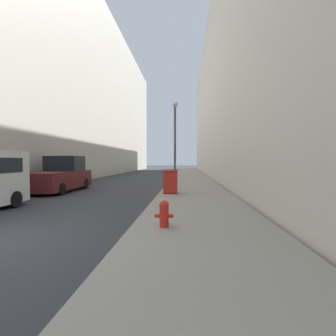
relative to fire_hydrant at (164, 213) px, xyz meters
The scene contains 7 objects.
sidewalk_right 16.43m from the fire_hydrant, 86.46° to the left, with size 3.74×60.00×0.13m.
building_left_glass 30.04m from the fire_hydrant, 121.09° to the left, with size 12.00×60.00×20.02m.
building_right_stone 27.44m from the fire_hydrant, 69.78° to the left, with size 12.00×60.00×18.50m.
fire_hydrant is the anchor object (origin of this frame).
trash_bin 6.86m from the fire_hydrant, 92.08° to the left, with size 0.73×0.60×1.16m.
lamppost 11.20m from the fire_hydrant, 91.01° to the left, with size 0.38×0.38×5.58m.
pickup_truck 11.02m from the fire_hydrant, 129.30° to the left, with size 2.22×5.24×2.09m.
Camera 1 is at (5.00, -4.92, 1.79)m, focal length 28.00 mm.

